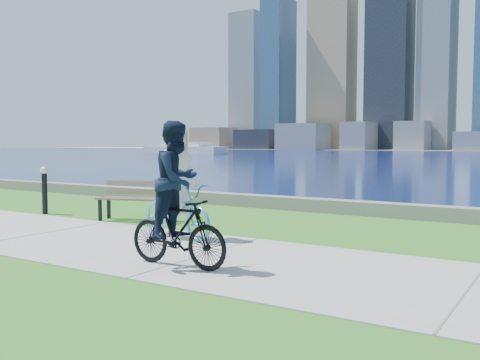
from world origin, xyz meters
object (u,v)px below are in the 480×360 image
(park_bench, at_px, (136,197))
(bollard_lamp, at_px, (45,187))
(cyclist_man, at_px, (177,206))
(cyclist_woman, at_px, (177,196))

(park_bench, xyz_separation_m, bollard_lamp, (-2.82, -0.40, 0.13))
(park_bench, distance_m, cyclist_man, 5.12)
(bollard_lamp, bearing_deg, cyclist_woman, -10.73)
(bollard_lamp, relative_size, cyclist_man, 0.57)
(park_bench, bearing_deg, cyclist_woman, -46.64)
(park_bench, relative_size, cyclist_woman, 0.88)
(bollard_lamp, distance_m, cyclist_man, 7.33)
(cyclist_woman, xyz_separation_m, cyclist_man, (1.55, -1.90, 0.10))
(bollard_lamp, distance_m, cyclist_woman, 5.28)
(bollard_lamp, relative_size, cyclist_woman, 0.57)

